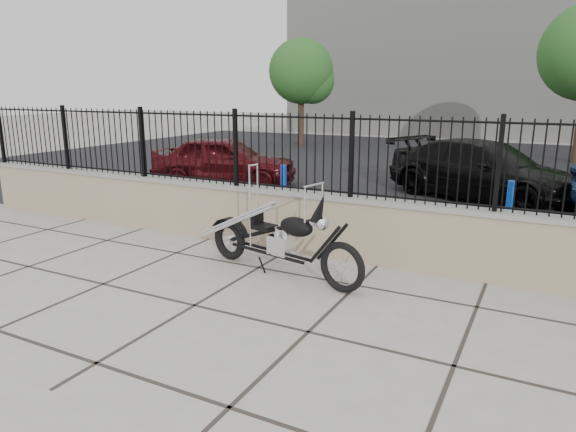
% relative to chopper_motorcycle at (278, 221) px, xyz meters
% --- Properties ---
extents(ground_plane, '(90.00, 90.00, 0.00)m').
position_rel_chopper_motorcycle_xyz_m(ground_plane, '(-0.36, -1.43, -0.76)').
color(ground_plane, '#99968E').
rests_on(ground_plane, ground).
extents(parking_lot, '(30.00, 30.00, 0.00)m').
position_rel_chopper_motorcycle_xyz_m(parking_lot, '(-0.36, 11.07, -0.76)').
color(parking_lot, black).
rests_on(parking_lot, ground).
extents(retaining_wall, '(14.00, 0.36, 0.96)m').
position_rel_chopper_motorcycle_xyz_m(retaining_wall, '(-0.36, 1.07, -0.28)').
color(retaining_wall, gray).
rests_on(retaining_wall, ground_plane).
extents(iron_fence, '(14.00, 0.08, 1.20)m').
position_rel_chopper_motorcycle_xyz_m(iron_fence, '(-0.36, 1.07, 0.80)').
color(iron_fence, black).
rests_on(iron_fence, retaining_wall).
extents(background_building, '(22.00, 6.00, 8.00)m').
position_rel_chopper_motorcycle_xyz_m(background_building, '(-0.36, 25.07, 3.24)').
color(background_building, beige).
rests_on(background_building, ground_plane).
extents(chopper_motorcycle, '(2.58, 0.99, 1.53)m').
position_rel_chopper_motorcycle_xyz_m(chopper_motorcycle, '(0.00, 0.00, 0.00)').
color(chopper_motorcycle, black).
rests_on(chopper_motorcycle, ground_plane).
extents(car_red, '(4.10, 2.44, 1.31)m').
position_rel_chopper_motorcycle_xyz_m(car_red, '(-4.57, 5.40, -0.11)').
color(car_red, '#470A0F').
rests_on(car_red, parking_lot).
extents(car_black, '(5.07, 3.80, 1.37)m').
position_rel_chopper_motorcycle_xyz_m(car_black, '(1.87, 6.52, -0.08)').
color(car_black, black).
rests_on(car_black, parking_lot).
extents(bollard_a, '(0.15, 0.15, 1.05)m').
position_rel_chopper_motorcycle_xyz_m(bollard_a, '(-1.48, 2.96, -0.24)').
color(bollard_a, blue).
rests_on(bollard_a, ground_plane).
extents(bollard_b, '(0.13, 0.13, 1.00)m').
position_rel_chopper_motorcycle_xyz_m(bollard_b, '(2.67, 3.42, -0.26)').
color(bollard_b, blue).
rests_on(bollard_b, ground_plane).
extents(tree_left, '(2.91, 2.91, 4.91)m').
position_rel_chopper_motorcycle_xyz_m(tree_left, '(-7.26, 15.59, 2.67)').
color(tree_left, '#382619').
rests_on(tree_left, ground_plane).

